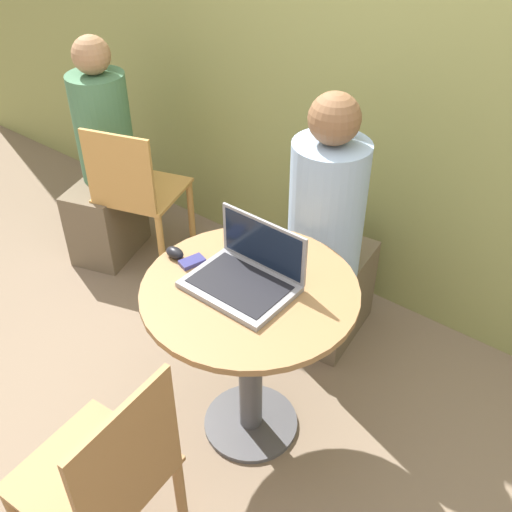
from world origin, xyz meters
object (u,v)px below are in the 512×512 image
Objects in this scene: cell_phone at (192,262)px; chair_empty at (107,483)px; laptop at (246,274)px; person_seated at (328,247)px.

chair_empty is (0.26, -0.67, -0.29)m from cell_phone.
laptop is 3.59× the size of cell_phone.
chair_empty is (0.04, -0.71, -0.32)m from laptop.
person_seated is at bearing 93.10° from laptop.
chair_empty is 0.70× the size of person_seated.
cell_phone is (-0.22, -0.03, -0.03)m from laptop.
cell_phone is 0.08× the size of person_seated.
laptop is at bearing 7.78° from cell_phone.
chair_empty is at bearing -87.10° from laptop.
laptop is 0.65m from person_seated.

